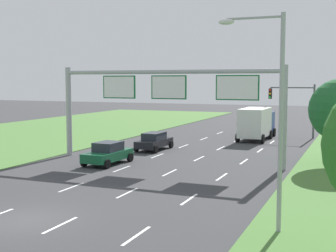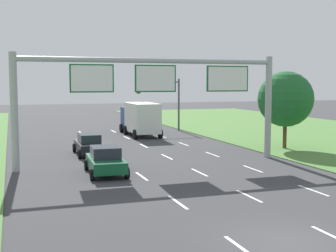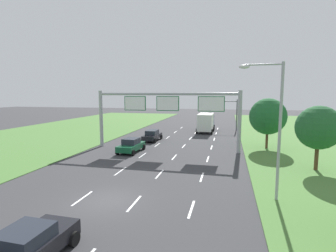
{
  "view_description": "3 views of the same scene",
  "coord_description": "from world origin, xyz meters",
  "px_view_note": "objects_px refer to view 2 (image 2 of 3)",
  "views": [
    {
      "loc": [
        13.01,
        -15.71,
        5.92
      ],
      "look_at": [
        -0.58,
        17.4,
        2.48
      ],
      "focal_mm": 50.0,
      "sensor_mm": 36.0,
      "label": 1
    },
    {
      "loc": [
        -8.57,
        -12.9,
        5.27
      ],
      "look_at": [
        0.62,
        14.4,
        2.54
      ],
      "focal_mm": 50.0,
      "sensor_mm": 36.0,
      "label": 2
    },
    {
      "loc": [
        7.19,
        -14.35,
        6.62
      ],
      "look_at": [
        -0.43,
        18.5,
        2.46
      ],
      "focal_mm": 28.0,
      "sensor_mm": 36.0,
      "label": 3
    }
  ],
  "objects_px": {
    "car_mid_lane": "(89,144)",
    "box_truck": "(140,118)",
    "car_near_red": "(106,160)",
    "roadside_tree_far": "(286,99)",
    "traffic_light_mast": "(162,95)",
    "sign_gantry": "(156,87)"
  },
  "relations": [
    {
      "from": "box_truck",
      "to": "roadside_tree_far",
      "type": "bearing_deg",
      "value": -55.61
    },
    {
      "from": "sign_gantry",
      "to": "traffic_light_mast",
      "type": "bearing_deg",
      "value": 71.05
    },
    {
      "from": "box_truck",
      "to": "car_near_red",
      "type": "bearing_deg",
      "value": -110.23
    },
    {
      "from": "car_near_red",
      "to": "sign_gantry",
      "type": "distance_m",
      "value": 6.07
    },
    {
      "from": "roadside_tree_far",
      "to": "box_truck",
      "type": "bearing_deg",
      "value": 123.62
    },
    {
      "from": "car_near_red",
      "to": "roadside_tree_far",
      "type": "relative_size",
      "value": 0.71
    },
    {
      "from": "car_near_red",
      "to": "traffic_light_mast",
      "type": "distance_m",
      "value": 23.88
    },
    {
      "from": "sign_gantry",
      "to": "roadside_tree_far",
      "type": "relative_size",
      "value": 2.82
    },
    {
      "from": "box_truck",
      "to": "traffic_light_mast",
      "type": "relative_size",
      "value": 1.34
    },
    {
      "from": "car_near_red",
      "to": "traffic_light_mast",
      "type": "xyz_separation_m",
      "value": [
        10.25,
        21.35,
        3.08
      ]
    },
    {
      "from": "car_mid_lane",
      "to": "box_truck",
      "type": "bearing_deg",
      "value": 58.67
    },
    {
      "from": "car_mid_lane",
      "to": "box_truck",
      "type": "relative_size",
      "value": 0.59
    },
    {
      "from": "car_mid_lane",
      "to": "traffic_light_mast",
      "type": "relative_size",
      "value": 0.78
    },
    {
      "from": "box_truck",
      "to": "roadside_tree_far",
      "type": "xyz_separation_m",
      "value": [
        8.37,
        -12.59,
        2.19
      ]
    },
    {
      "from": "sign_gantry",
      "to": "roadside_tree_far",
      "type": "bearing_deg",
      "value": 15.17
    },
    {
      "from": "car_mid_lane",
      "to": "box_truck",
      "type": "height_order",
      "value": "box_truck"
    },
    {
      "from": "car_near_red",
      "to": "roadside_tree_far",
      "type": "xyz_separation_m",
      "value": [
        15.33,
        5.53,
        3.13
      ]
    },
    {
      "from": "car_near_red",
      "to": "traffic_light_mast",
      "type": "relative_size",
      "value": 0.77
    },
    {
      "from": "car_near_red",
      "to": "traffic_light_mast",
      "type": "height_order",
      "value": "traffic_light_mast"
    },
    {
      "from": "sign_gantry",
      "to": "car_mid_lane",
      "type": "bearing_deg",
      "value": 124.01
    },
    {
      "from": "car_near_red",
      "to": "roadside_tree_far",
      "type": "bearing_deg",
      "value": 22.84
    },
    {
      "from": "car_near_red",
      "to": "car_mid_lane",
      "type": "height_order",
      "value": "car_near_red"
    }
  ]
}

